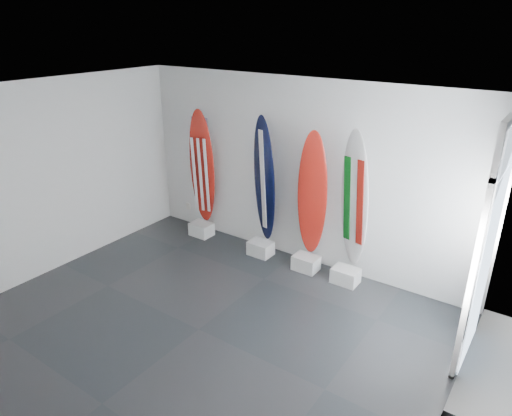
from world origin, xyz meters
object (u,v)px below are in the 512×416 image
Objects in this scene: surfboard_usa at (202,168)px; surfboard_swiss at (312,195)px; surfboard_navy at (264,180)px; surfboard_italy at (355,201)px.

surfboard_usa reaches higher than surfboard_swiss.
surfboard_navy is 1.00× the size of surfboard_italy.
surfboard_italy is at bearing 14.19° from surfboard_navy.
surfboard_swiss is 0.70m from surfboard_italy.
surfboard_usa is at bearing -164.62° from surfboard_italy.
surfboard_navy reaches higher than surfboard_usa.
surfboard_italy is (1.59, 0.00, -0.00)m from surfboard_navy.
surfboard_usa is at bearing 164.83° from surfboard_swiss.
surfboard_italy reaches higher than surfboard_swiss.
surfboard_navy reaches higher than surfboard_swiss.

